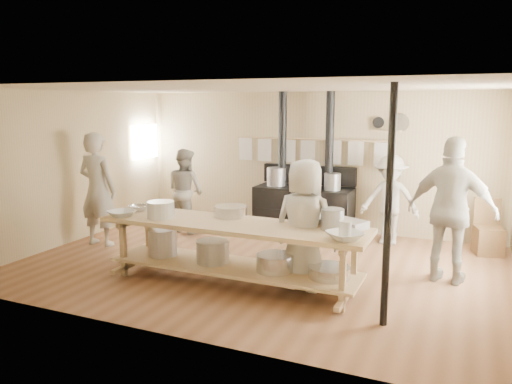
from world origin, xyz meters
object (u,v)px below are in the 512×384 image
at_px(cook_left, 185,190).
at_px(cook_center, 304,225).
at_px(cook_far_left, 98,189).
at_px(cook_by_window, 390,200).
at_px(stove, 304,205).
at_px(prep_table, 232,247).
at_px(chair, 488,238).
at_px(cook_right, 452,211).
at_px(roasting_pan, 348,224).

bearing_deg(cook_left, cook_center, 163.71).
bearing_deg(cook_left, cook_far_left, 74.80).
bearing_deg(cook_left, cook_by_window, -152.73).
xyz_separation_m(stove, cook_far_left, (-2.92, -2.21, 0.44)).
xyz_separation_m(prep_table, cook_by_window, (1.59, 2.85, 0.24)).
relative_size(cook_far_left, cook_left, 1.23).
bearing_deg(cook_by_window, chair, 2.61).
bearing_deg(stove, cook_by_window, -6.01).
bearing_deg(cook_far_left, chair, -162.12).
xyz_separation_m(cook_left, cook_right, (4.68, -0.94, 0.20)).
xyz_separation_m(prep_table, cook_left, (-2.05, 2.19, 0.26)).
relative_size(cook_left, cook_right, 0.79).
xyz_separation_m(stove, cook_left, (-2.05, -0.83, 0.26)).
bearing_deg(cook_center, stove, -66.27).
xyz_separation_m(cook_center, cook_by_window, (0.68, 2.61, -0.09)).
bearing_deg(stove, cook_center, -71.78).
distance_m(cook_far_left, cook_left, 1.64).
distance_m(prep_table, chair, 4.27).
distance_m(stove, cook_far_left, 3.68).
height_order(cook_by_window, roasting_pan, cook_by_window).
relative_size(cook_far_left, cook_by_window, 1.26).
xyz_separation_m(cook_center, chair, (2.24, 2.62, -0.59)).
bearing_deg(stove, chair, -2.73).
bearing_deg(cook_right, cook_far_left, 15.78).
bearing_deg(prep_table, cook_left, 133.15).
bearing_deg(roasting_pan, chair, 56.18).
bearing_deg(cook_center, prep_table, 20.50).
relative_size(prep_table, chair, 4.07).
relative_size(stove, cook_far_left, 1.35).
distance_m(prep_table, roasting_pan, 1.54).
xyz_separation_m(cook_far_left, roasting_pan, (4.37, -0.48, -0.06)).
xyz_separation_m(cook_far_left, cook_center, (3.83, -0.56, -0.11)).
bearing_deg(roasting_pan, prep_table, -167.22).
relative_size(cook_far_left, chair, 2.17).
distance_m(cook_left, cook_right, 4.78).
bearing_deg(cook_far_left, stove, -143.71).
distance_m(prep_table, cook_far_left, 3.06).
bearing_deg(roasting_pan, cook_left, 152.09).
bearing_deg(cook_by_window, stove, 175.96).
relative_size(prep_table, cook_right, 1.83).
height_order(stove, chair, stove).
bearing_deg(prep_table, chair, 42.27).
xyz_separation_m(stove, prep_table, (-0.00, -3.02, -0.00)).
xyz_separation_m(prep_table, cook_right, (2.63, 1.24, 0.46)).
relative_size(stove, cook_center, 1.53).
height_order(cook_far_left, cook_right, cook_right).
height_order(stove, cook_center, stove).
bearing_deg(cook_left, stove, -140.98).
xyz_separation_m(chair, roasting_pan, (-1.70, -2.54, 0.64)).
bearing_deg(cook_right, cook_left, -0.11).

